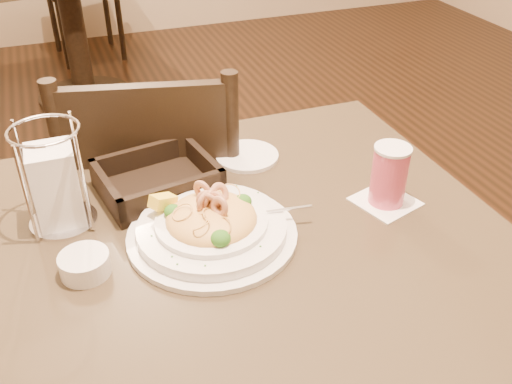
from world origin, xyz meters
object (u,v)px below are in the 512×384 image
object	(u,v)px
napkin_caddy	(56,184)
butter_ramekin	(85,264)
side_plate	(247,156)
main_table	(259,324)
bread_basket	(158,182)
dining_chair_near	(160,214)
drink_glass	(389,176)
background_table	(71,11)
pasta_bowl	(212,225)

from	to	relation	value
napkin_caddy	butter_ramekin	bearing A→B (deg)	-82.12
napkin_caddy	side_plate	size ratio (longest dim) A/B	1.41
main_table	butter_ramekin	world-z (taller)	butter_ramekin
side_plate	bread_basket	bearing A→B (deg)	-163.69
bread_basket	dining_chair_near	bearing A→B (deg)	81.60
main_table	drink_glass	bearing A→B (deg)	2.24
dining_chair_near	side_plate	bearing A→B (deg)	147.35
dining_chair_near	drink_glass	distance (m)	0.65
dining_chair_near	side_plate	distance (m)	0.35
main_table	side_plate	xyz separation A→B (m)	(0.07, 0.27, 0.23)
background_table	bread_basket	distance (m)	2.23
dining_chair_near	main_table	bearing A→B (deg)	116.45
drink_glass	butter_ramekin	size ratio (longest dim) A/B	1.63
background_table	bread_basket	bearing A→B (deg)	-89.84
background_table	bread_basket	size ratio (longest dim) A/B	4.30
background_table	pasta_bowl	xyz separation A→B (m)	(0.06, -2.40, 0.26)
pasta_bowl	napkin_caddy	size ratio (longest dim) A/B	1.72
dining_chair_near	pasta_bowl	size ratio (longest dim) A/B	2.75
dining_chair_near	pasta_bowl	bearing A→B (deg)	106.25
dining_chair_near	butter_ramekin	bearing A→B (deg)	79.07
background_table	drink_glass	size ratio (longest dim) A/B	7.85
main_table	side_plate	size ratio (longest dim) A/B	6.45
drink_glass	bread_basket	xyz separation A→B (m)	(-0.41, 0.20, -0.04)
background_table	dining_chair_near	world-z (taller)	dining_chair_near
dining_chair_near	bread_basket	bearing A→B (deg)	94.99
pasta_bowl	drink_glass	world-z (taller)	drink_glass
pasta_bowl	napkin_caddy	bearing A→B (deg)	150.05
pasta_bowl	bread_basket	bearing A→B (deg)	107.41
pasta_bowl	butter_ramekin	xyz separation A→B (m)	(-0.22, -0.02, -0.01)
main_table	pasta_bowl	xyz separation A→B (m)	(-0.08, 0.02, 0.26)
pasta_bowl	dining_chair_near	bearing A→B (deg)	92.86
side_plate	background_table	bearing A→B (deg)	95.80
pasta_bowl	napkin_caddy	xyz separation A→B (m)	(-0.25, 0.14, 0.06)
dining_chair_near	napkin_caddy	xyz separation A→B (m)	(-0.22, -0.29, 0.32)
background_table	pasta_bowl	distance (m)	2.41
drink_glass	butter_ramekin	xyz separation A→B (m)	(-0.57, -0.01, -0.04)
napkin_caddy	butter_ramekin	size ratio (longest dim) A/B	2.37
background_table	drink_glass	xyz separation A→B (m)	(0.41, -2.41, 0.29)
pasta_bowl	bread_basket	xyz separation A→B (m)	(-0.06, 0.18, -0.01)
background_table	drink_glass	distance (m)	2.46
pasta_bowl	main_table	bearing A→B (deg)	-15.22
main_table	napkin_caddy	xyz separation A→B (m)	(-0.33, 0.16, 0.31)
background_table	bread_basket	world-z (taller)	bread_basket
main_table	side_plate	distance (m)	0.36
background_table	napkin_caddy	size ratio (longest dim) A/B	5.40
pasta_bowl	bread_basket	distance (m)	0.19
background_table	bread_basket	xyz separation A→B (m)	(0.01, -2.22, 0.25)
bread_basket	butter_ramekin	world-z (taller)	bread_basket
pasta_bowl	side_plate	world-z (taller)	pasta_bowl
background_table	side_plate	bearing A→B (deg)	-84.20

